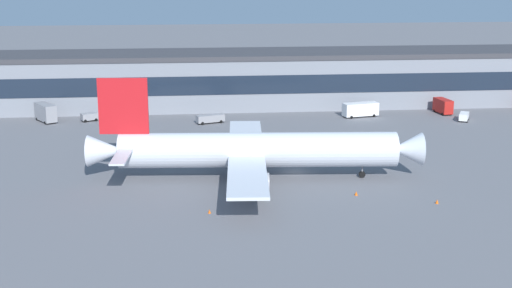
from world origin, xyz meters
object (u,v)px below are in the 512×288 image
Objects in this scene: follow_me_car at (464,116)px; stair_truck at (443,105)px; airliner at (253,150)px; traffic_cone_1 at (209,211)px; traffic_cone_2 at (356,193)px; fuel_truck at (360,109)px; belt_loader at (211,118)px; baggage_tug at (89,117)px; traffic_cone_0 at (437,202)px; catering_truck at (46,112)px.

stair_truck reaches higher than follow_me_car.
stair_truck is at bearing 43.89° from airliner.
stair_truck is 10.80× the size of traffic_cone_1.
traffic_cone_2 is (-35.07, -59.13, -1.65)m from stair_truck.
fuel_truck reaches higher than belt_loader.
baggage_tug is at bearing -179.61° from stair_truck.
airliner reaches higher than traffic_cone_0.
fuel_truck is (29.61, 46.69, -3.10)m from airliner.
fuel_truck is 63.21m from baggage_tug.
stair_truck is at bearing 0.21° from catering_truck.
belt_loader is at bearing -174.59° from stair_truck.
traffic_cone_2 is at bearing -45.08° from catering_truck.
traffic_cone_0 is (32.45, -58.83, -0.83)m from belt_loader.
fuel_truck reaches higher than traffic_cone_1.
catering_truck is at bearing 175.12° from follow_me_car.
fuel_truck is at bearing 76.05° from traffic_cone_2.
follow_me_car reaches higher than traffic_cone_1.
airliner is at bearing -48.10° from catering_truck.
fuel_truck reaches higher than traffic_cone_2.
traffic_cone_0 is 12.43m from traffic_cone_2.
belt_loader is at bearing -7.55° from catering_truck.
fuel_truck is at bearing -174.93° from stair_truck.
follow_me_car is 0.76× the size of stair_truck.
catering_truck is at bearing 178.69° from baggage_tug.
airliner is 13.75× the size of baggage_tug.
follow_me_car is 58.29m from belt_loader.
baggage_tug is 0.61× the size of belt_loader.
catering_truck is at bearing 134.92° from traffic_cone_2.
traffic_cone_2 is (-14.23, -57.28, -1.55)m from fuel_truck.
traffic_cone_0 is (60.33, -63.58, -0.76)m from baggage_tug.
traffic_cone_1 is (25.64, -64.59, -0.79)m from baggage_tug.
belt_loader is at bearing -174.38° from fuel_truck.
traffic_cone_0 is at bearing -23.81° from traffic_cone_2.
catering_truck is 83.04m from traffic_cone_2.
follow_me_car is 0.54× the size of fuel_truck.
follow_me_car is at bearing -4.88° from catering_truck.
airliner is at bearing 145.44° from traffic_cone_2.
airliner is 70.08m from stair_truck.
traffic_cone_1 is at bearing -115.52° from airliner.
traffic_cone_1 is at bearing -136.87° from follow_me_car.
airliner is at bearing -136.11° from stair_truck.
catering_truck reaches higher than fuel_truck.
airliner reaches higher than stair_truck.
follow_me_car and baggage_tug have the same top height.
belt_loader is at bearing -9.68° from baggage_tug.
baggage_tug is (-63.19, 1.29, -0.80)m from fuel_truck.
traffic_cone_2 is at bearing -50.11° from baggage_tug.
follow_me_car reaches higher than traffic_cone_2.
belt_loader is at bearing 97.50° from airliner.
traffic_cone_0 is at bearing -61.12° from belt_loader.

